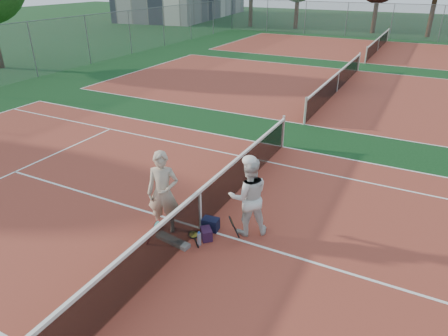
% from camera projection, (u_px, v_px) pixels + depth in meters
% --- Properties ---
extents(ground, '(130.00, 130.00, 0.00)m').
position_uv_depth(ground, '(201.00, 228.00, 9.23)').
color(ground, '#0E3415').
rests_on(ground, ground).
extents(court_main, '(23.77, 10.97, 0.01)m').
position_uv_depth(court_main, '(201.00, 228.00, 9.22)').
color(court_main, maroon).
rests_on(court_main, ground).
extents(court_far_a, '(23.77, 10.97, 0.01)m').
position_uv_depth(court_far_a, '(337.00, 92.00, 20.01)').
color(court_far_a, maroon).
rests_on(court_far_a, ground).
extents(court_far_b, '(23.77, 10.97, 0.01)m').
position_uv_depth(court_far_b, '(377.00, 51.00, 30.80)').
color(court_far_b, maroon).
rests_on(court_far_b, ground).
extents(net_main, '(0.10, 10.98, 1.02)m').
position_uv_depth(net_main, '(200.00, 210.00, 9.00)').
color(net_main, black).
rests_on(net_main, ground).
extents(net_far_a, '(0.10, 10.98, 1.02)m').
position_uv_depth(net_far_a, '(338.00, 82.00, 19.79)').
color(net_far_a, black).
rests_on(net_far_a, ground).
extents(net_far_b, '(0.10, 10.98, 1.02)m').
position_uv_depth(net_far_b, '(378.00, 44.00, 30.58)').
color(net_far_b, black).
rests_on(net_far_b, ground).
extents(fence_back, '(32.00, 0.06, 3.00)m').
position_uv_depth(fence_back, '(392.00, 22.00, 35.74)').
color(fence_back, slate).
rests_on(fence_back, ground).
extents(player_a, '(0.83, 0.71, 1.93)m').
position_uv_depth(player_a, '(163.00, 193.00, 8.78)').
color(player_a, '#B4A38C').
rests_on(player_a, ground).
extents(player_b, '(1.12, 1.07, 1.83)m').
position_uv_depth(player_b, '(249.00, 197.00, 8.72)').
color(player_b, silver).
rests_on(player_b, ground).
extents(racket_red, '(0.42, 0.45, 0.52)m').
position_uv_depth(racket_red, '(157.00, 231.00, 8.67)').
color(racket_red, maroon).
rests_on(racket_red, ground).
extents(racket_black_held, '(0.36, 0.37, 0.57)m').
position_uv_depth(racket_black_held, '(231.00, 228.00, 8.75)').
color(racket_black_held, black).
rests_on(racket_black_held, ground).
extents(racket_spare, '(0.62, 0.62, 0.06)m').
position_uv_depth(racket_spare, '(193.00, 235.00, 8.95)').
color(racket_spare, black).
rests_on(racket_spare, ground).
extents(sports_bag_navy, '(0.40, 0.30, 0.29)m').
position_uv_depth(sports_bag_navy, '(211.00, 224.00, 9.12)').
color(sports_bag_navy, black).
rests_on(sports_bag_navy, ground).
extents(sports_bag_purple, '(0.38, 0.38, 0.26)m').
position_uv_depth(sports_bag_purple, '(206.00, 234.00, 8.81)').
color(sports_bag_purple, '#28102D').
rests_on(sports_bag_purple, ground).
extents(net_cover_canvas, '(0.88, 0.33, 0.09)m').
position_uv_depth(net_cover_canvas, '(173.00, 241.00, 8.72)').
color(net_cover_canvas, slate).
rests_on(net_cover_canvas, ground).
extents(water_bottle, '(0.09, 0.09, 0.30)m').
position_uv_depth(water_bottle, '(199.00, 239.00, 8.60)').
color(water_bottle, '#C9DEFF').
rests_on(water_bottle, ground).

